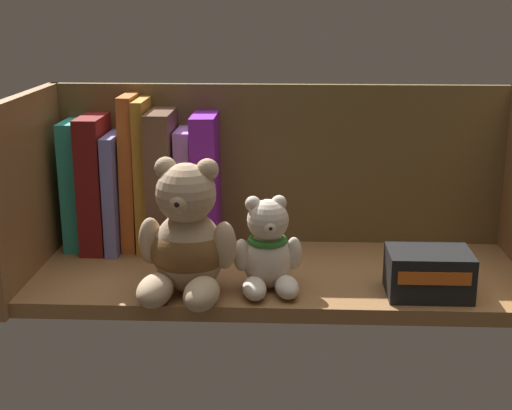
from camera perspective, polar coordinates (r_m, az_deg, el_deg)
shelf_board at (r=102.67cm, az=1.78°, el=-5.66°), size 66.99×25.63×2.00cm
shelf_back_panel at (r=111.87cm, az=1.93°, el=2.68°), size 69.39×1.20×26.30cm
shelf_side_panel_left at (r=104.98cm, az=-17.23°, el=1.08°), size 1.60×28.03×26.30cm
book_0 at (r=113.98cm, az=-13.72°, el=1.69°), size 2.69×10.40×19.26cm
book_1 at (r=112.99cm, az=-12.12°, el=1.90°), size 3.51×13.61×20.14cm
book_2 at (r=112.60cm, az=-10.64°, el=1.26°), size 1.78×14.18×17.59cm
book_3 at (r=111.48cm, az=-9.62°, el=2.62°), size 2.26×9.67×23.09cm
book_4 at (r=111.12cm, az=-8.56°, el=2.48°), size 1.62×11.28×22.55cm
book_5 at (r=110.79cm, az=-7.08°, el=2.08°), size 3.58×14.37×20.95cm
book_6 at (r=110.65cm, az=-5.42°, el=1.37°), size 2.26×10.70×18.17cm
book_7 at (r=109.97cm, az=-3.78°, el=1.93°), size 3.76×12.91×20.49cm
teddy_bear_larger at (r=92.95cm, az=-5.40°, el=-2.86°), size 13.04×13.82×17.63cm
teddy_bear_smaller at (r=94.24cm, az=0.94°, el=-3.57°), size 9.21×9.53×12.44cm
small_product_box at (r=95.97cm, az=13.28°, el=-5.16°), size 10.50×7.80×5.85cm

